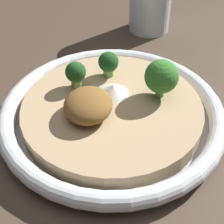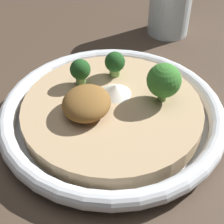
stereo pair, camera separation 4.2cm
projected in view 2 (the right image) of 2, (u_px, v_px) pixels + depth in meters
The scene contains 7 objects.
ground_plane at pixel (112, 123), 0.44m from camera, with size 6.00×6.00×0.00m, color #47382B.
risotto_bowl at pixel (112, 114), 0.43m from camera, with size 0.28×0.28×0.03m.
cheese_sprinkle at pixel (119, 90), 0.43m from camera, with size 0.04×0.04×0.01m.
crispy_onion_garnish at pixel (87, 103), 0.40m from camera, with size 0.06×0.06×0.03m.
broccoli_front_right at pixel (164, 81), 0.41m from camera, with size 0.04×0.04×0.05m.
broccoli_back at pixel (80, 71), 0.44m from camera, with size 0.03×0.03×0.04m.
broccoli_right at pixel (115, 63), 0.45m from camera, with size 0.03×0.03×0.03m.
Camera 2 is at (-0.31, -0.06, 0.30)m, focal length 55.00 mm.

